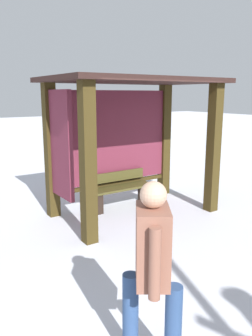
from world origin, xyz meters
TOP-DOWN VIEW (x-y plane):
  - ground_plane at (0.00, 0.00)m, footprint 60.00×60.00m
  - bus_shelter at (-0.11, 0.22)m, footprint 3.19×1.94m
  - bench_left_inside at (0.00, 0.46)m, footprint 1.38×0.40m
  - person_walking at (-2.09, -3.23)m, footprint 0.45×0.55m

SIDE VIEW (x-z plane):
  - ground_plane at x=0.00m, z-range 0.00..0.00m
  - bench_left_inside at x=0.00m, z-range -0.02..0.69m
  - person_walking at x=-2.09m, z-range 0.13..1.75m
  - bus_shelter at x=-0.11m, z-range 0.49..3.05m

